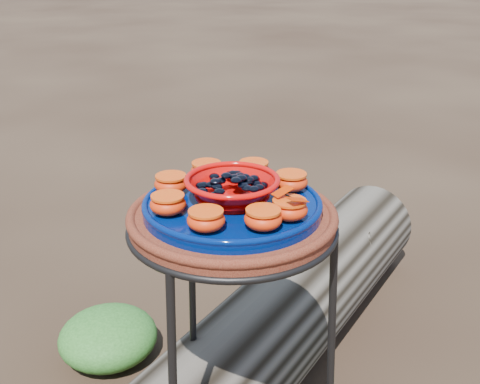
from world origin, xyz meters
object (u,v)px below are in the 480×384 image
cobalt_plate (232,207)px  driftwood_log (274,328)px  terracotta_saucer (232,220)px  plant_stand (233,374)px  red_bowl (232,190)px

cobalt_plate → driftwood_log: bearing=46.8°
terracotta_saucer → cobalt_plate: (0.00, 0.00, 0.03)m
plant_stand → driftwood_log: size_ratio=0.42×
plant_stand → cobalt_plate: 0.39m
terracotta_saucer → driftwood_log: terracotta_saucer is taller
plant_stand → driftwood_log: plant_stand is taller
red_bowl → driftwood_log: bearing=46.8°
terracotta_saucer → red_bowl: 0.06m
terracotta_saucer → driftwood_log: bearing=46.8°
cobalt_plate → terracotta_saucer: bearing=0.0°
cobalt_plate → red_bowl: 0.03m
plant_stand → terracotta_saucer: (0.00, 0.00, 0.37)m
terracotta_saucer → cobalt_plate: size_ratio=1.17×
cobalt_plate → driftwood_log: (0.31, 0.33, -0.59)m
driftwood_log → plant_stand: bearing=-133.2°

